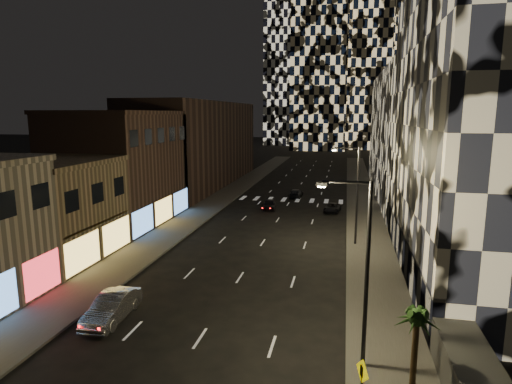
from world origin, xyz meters
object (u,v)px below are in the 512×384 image
at_px(car_silver_parked, 112,307).
at_px(ped_sign, 362,382).
at_px(streetlight_near, 362,262).
at_px(palm_tree, 417,324).
at_px(car_dark_midlane, 269,204).
at_px(streetlight_far, 355,189).
at_px(car_dark_rightlane, 332,208).
at_px(car_dark_oncoming, 296,193).

distance_m(car_silver_parked, ped_sign, 15.54).
bearing_deg(streetlight_near, car_silver_parked, 172.12).
xyz_separation_m(car_silver_parked, palm_tree, (16.37, -3.94, 2.71)).
relative_size(streetlight_near, ped_sign, 3.13).
relative_size(streetlight_near, palm_tree, 2.22).
xyz_separation_m(car_silver_parked, car_dark_midlane, (3.87, 31.20, -0.13)).
bearing_deg(streetlight_near, car_dark_midlane, 107.23).
bearing_deg(streetlight_far, car_silver_parked, -128.12).
bearing_deg(car_dark_midlane, car_silver_parked, -104.34).
distance_m(streetlight_far, car_dark_rightlane, 14.40).
distance_m(streetlight_far, car_dark_oncoming, 23.71).
xyz_separation_m(streetlight_near, car_dark_midlane, (-10.28, 33.16, -4.70)).
relative_size(streetlight_far, ped_sign, 3.13).
height_order(streetlight_near, car_dark_oncoming, streetlight_near).
bearing_deg(palm_tree, car_dark_midlane, 109.57).
relative_size(car_dark_midlane, ped_sign, 1.34).
height_order(streetlight_far, ped_sign, streetlight_far).
distance_m(car_dark_rightlane, ped_sign, 37.82).
bearing_deg(car_silver_parked, car_dark_rightlane, 67.66).
height_order(car_silver_parked, palm_tree, palm_tree).
bearing_deg(car_silver_parked, car_dark_oncoming, 79.33).
bearing_deg(streetlight_far, streetlight_near, -90.00).
bearing_deg(car_dark_oncoming, palm_tree, 104.10).
distance_m(streetlight_near, ped_sign, 5.41).
distance_m(car_dark_oncoming, car_dark_rightlane, 10.13).
bearing_deg(car_silver_parked, streetlight_near, -9.58).
height_order(car_dark_oncoming, ped_sign, ped_sign).
xyz_separation_m(streetlight_near, car_silver_parked, (-14.15, 1.96, -4.57)).
bearing_deg(streetlight_near, car_dark_rightlane, 93.98).
bearing_deg(car_dark_rightlane, streetlight_near, -79.47).
bearing_deg(palm_tree, ped_sign, -133.36).
xyz_separation_m(streetlight_far, palm_tree, (2.21, -21.99, -1.86)).
xyz_separation_m(streetlight_near, streetlight_far, (0.00, 20.00, 0.00)).
height_order(ped_sign, palm_tree, palm_tree).
height_order(streetlight_near, car_dark_rightlane, streetlight_near).
bearing_deg(car_dark_midlane, car_dark_oncoming, 67.16).
xyz_separation_m(streetlight_far, car_dark_midlane, (-10.28, 13.16, -4.70)).
relative_size(streetlight_near, car_dark_oncoming, 2.11).
bearing_deg(streetlight_far, car_dark_rightlane, 99.85).
distance_m(car_silver_parked, car_dark_rightlane, 33.57).
bearing_deg(palm_tree, car_silver_parked, 166.45).
bearing_deg(car_silver_parked, ped_sign, -25.71).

